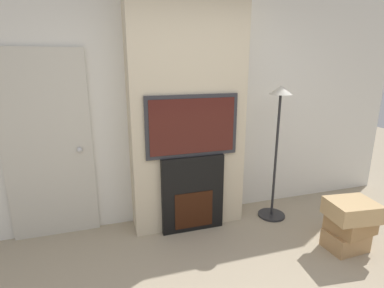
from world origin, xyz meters
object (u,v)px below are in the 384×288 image
(box_stack, at_px, (349,223))
(fireplace, at_px, (192,193))
(television, at_px, (192,126))
(floor_lamp, at_px, (278,133))

(box_stack, bearing_deg, fireplace, 148.59)
(box_stack, bearing_deg, television, 148.65)
(fireplace, xyz_separation_m, box_stack, (1.40, -0.86, -0.15))
(television, distance_m, floor_lamp, 1.05)
(floor_lamp, relative_size, box_stack, 3.01)
(television, xyz_separation_m, box_stack, (1.40, -0.85, -0.92))
(floor_lamp, xyz_separation_m, box_stack, (0.37, -0.83, -0.78))
(fireplace, xyz_separation_m, television, (0.00, -0.00, 0.77))
(fireplace, bearing_deg, box_stack, -31.41)
(floor_lamp, bearing_deg, fireplace, 178.49)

